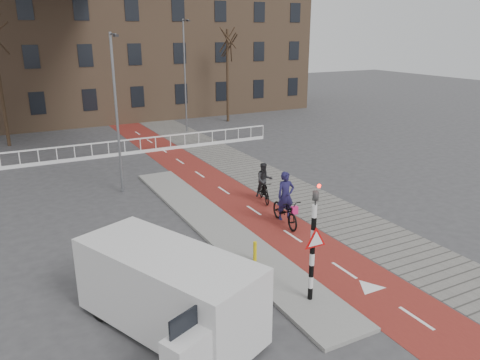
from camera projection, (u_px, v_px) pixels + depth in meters
name	position (u px, v px, depth m)	size (l,w,h in m)	color
ground	(289.00, 268.00, 15.41)	(120.00, 120.00, 0.00)	#38383A
bike_lane	(207.00, 179.00, 24.50)	(2.50, 60.00, 0.01)	maroon
sidewalk	(254.00, 172.00, 25.74)	(3.00, 60.00, 0.01)	slate
curb_island	(218.00, 227.00, 18.45)	(1.80, 16.00, 0.12)	gray
traffic_signal	(313.00, 240.00, 12.83)	(0.80, 0.80, 3.68)	black
bollard	(255.00, 251.00, 15.53)	(0.12, 0.12, 0.69)	#DCC00C
cyclist_near	(285.00, 207.00, 18.61)	(1.02, 2.22, 2.20)	black
cyclist_far	(264.00, 186.00, 21.12)	(0.90, 1.74, 1.82)	black
van	(168.00, 290.00, 11.94)	(3.92, 5.49, 2.19)	silver
railing	(57.00, 158.00, 27.42)	(28.00, 0.10, 0.99)	silver
townhouse_row	(47.00, 26.00, 38.64)	(46.00, 10.00, 15.90)	#7F6047
tree_mid	(0.00, 85.00, 30.42)	(0.23, 0.23, 8.17)	black
tree_right	(228.00, 76.00, 39.01)	(0.23, 0.23, 7.54)	black
streetlight_near	(117.00, 116.00, 21.48)	(0.12, 0.12, 7.40)	slate
streetlight_right	(185.00, 77.00, 34.87)	(0.12, 0.12, 8.25)	slate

